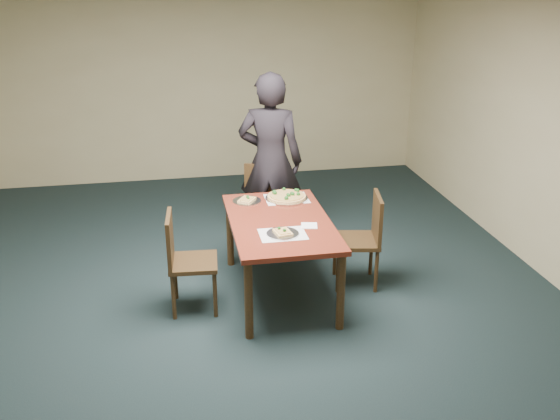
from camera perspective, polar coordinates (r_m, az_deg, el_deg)
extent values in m
plane|color=black|center=(5.57, -2.82, -9.96)|extent=(8.00, 8.00, 0.00)
plane|color=tan|center=(8.85, -6.67, 11.69)|extent=(6.00, 0.00, 6.00)
cube|color=#5A1C12|center=(5.65, 0.00, -1.15)|extent=(0.90, 1.50, 0.04)
cylinder|color=black|center=(5.15, -2.88, -8.27)|extent=(0.07, 0.07, 0.70)
cylinder|color=black|center=(6.37, -4.60, -2.13)|extent=(0.07, 0.07, 0.70)
cylinder|color=black|center=(5.29, 5.58, -7.46)|extent=(0.07, 0.07, 0.70)
cylinder|color=black|center=(6.49, 2.26, -1.62)|extent=(0.07, 0.07, 0.70)
cube|color=black|center=(6.66, -1.71, -0.06)|extent=(0.53, 0.53, 0.04)
cylinder|color=black|center=(6.62, -3.46, -2.45)|extent=(0.04, 0.04, 0.43)
cylinder|color=black|center=(6.95, -2.94, -1.25)|extent=(0.04, 0.04, 0.43)
cylinder|color=black|center=(6.57, -0.37, -2.61)|extent=(0.04, 0.04, 0.43)
cylinder|color=black|center=(6.90, 0.01, -1.39)|extent=(0.04, 0.04, 0.43)
cube|color=black|center=(6.76, -1.50, 2.42)|extent=(0.41, 0.16, 0.44)
cube|color=black|center=(5.58, -7.93, -4.80)|extent=(0.45, 0.45, 0.04)
cylinder|color=black|center=(5.53, -5.96, -7.73)|extent=(0.04, 0.04, 0.43)
cylinder|color=black|center=(5.54, -9.71, -7.87)|extent=(0.04, 0.04, 0.43)
cylinder|color=black|center=(5.85, -6.01, -6.00)|extent=(0.04, 0.04, 0.43)
cylinder|color=black|center=(5.86, -9.55, -6.13)|extent=(0.04, 0.04, 0.43)
cube|color=black|center=(5.49, -10.04, -2.63)|extent=(0.07, 0.42, 0.44)
cube|color=black|center=(5.99, 6.97, -2.82)|extent=(0.49, 0.49, 0.04)
cylinder|color=black|center=(6.23, 5.04, -4.11)|extent=(0.04, 0.04, 0.43)
cylinder|color=black|center=(6.28, 8.32, -4.08)|extent=(0.04, 0.04, 0.43)
cylinder|color=black|center=(5.91, 5.33, -5.63)|extent=(0.04, 0.04, 0.43)
cylinder|color=black|center=(5.96, 8.80, -5.58)|extent=(0.04, 0.04, 0.43)
cube|color=black|center=(5.92, 8.90, -0.70)|extent=(0.11, 0.42, 0.44)
imported|color=black|center=(6.68, -0.89, 4.52)|extent=(0.80, 0.66, 1.90)
cube|color=white|center=(6.15, 0.61, 1.05)|extent=(0.42, 0.32, 0.00)
cube|color=white|center=(5.35, 0.25, -2.22)|extent=(0.40, 0.30, 0.00)
cylinder|color=silver|center=(6.15, 0.61, 1.11)|extent=(0.42, 0.42, 0.01)
cylinder|color=tan|center=(6.14, 0.61, 1.25)|extent=(0.38, 0.38, 0.02)
cylinder|color=#D2C56D|center=(6.14, 0.61, 1.37)|extent=(0.34, 0.34, 0.01)
sphere|color=#164515|center=(6.17, -0.52, 1.65)|extent=(0.04, 0.04, 0.04)
sphere|color=#164515|center=(6.10, 0.82, 1.36)|extent=(0.03, 0.03, 0.03)
sphere|color=#164515|center=(6.12, 1.18, 1.47)|extent=(0.04, 0.04, 0.04)
sphere|color=#164515|center=(6.26, 0.37, 1.93)|extent=(0.03, 0.03, 0.03)
sphere|color=#164515|center=(6.15, 1.08, 1.55)|extent=(0.03, 0.03, 0.03)
sphere|color=#164515|center=(6.13, 1.68, 1.48)|extent=(0.04, 0.04, 0.04)
sphere|color=#164515|center=(6.24, 1.46, 1.84)|extent=(0.03, 0.03, 0.03)
sphere|color=#164515|center=(6.22, 1.63, 1.80)|extent=(0.04, 0.04, 0.04)
sphere|color=#164515|center=(6.01, 0.59, 1.10)|extent=(0.04, 0.04, 0.04)
sphere|color=#164515|center=(6.15, -0.46, 1.57)|extent=(0.04, 0.04, 0.04)
sphere|color=#164515|center=(6.11, 0.73, 1.41)|extent=(0.03, 0.03, 0.03)
cylinder|color=silver|center=(5.35, 0.25, -2.17)|extent=(0.28, 0.28, 0.01)
cube|color=tan|center=(5.34, 0.25, -2.04)|extent=(0.16, 0.19, 0.02)
cube|color=#D2C56D|center=(5.34, 0.25, -1.93)|extent=(0.12, 0.16, 0.01)
sphere|color=#164515|center=(5.37, -0.09, -1.68)|extent=(0.03, 0.03, 0.03)
sphere|color=#164515|center=(5.32, 0.42, -1.87)|extent=(0.03, 0.03, 0.03)
cylinder|color=silver|center=(6.09, -3.05, 0.84)|extent=(0.28, 0.28, 0.01)
cube|color=tan|center=(6.09, -3.05, 0.95)|extent=(0.20, 0.21, 0.02)
cube|color=#D2C56D|center=(6.08, -3.05, 1.05)|extent=(0.16, 0.17, 0.01)
sphere|color=#164515|center=(6.10, -2.99, 1.22)|extent=(0.03, 0.03, 0.03)
sphere|color=#164515|center=(6.07, -2.92, 1.11)|extent=(0.03, 0.03, 0.03)
cube|color=white|center=(5.52, 2.69, -1.44)|extent=(0.17, 0.17, 0.01)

